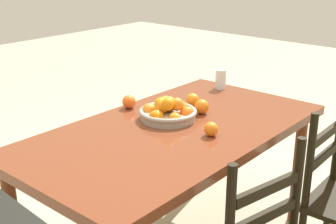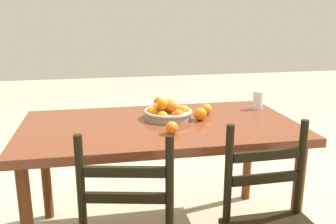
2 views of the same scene
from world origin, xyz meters
name	(u,v)px [view 1 (image 1 of 2)]	position (x,y,z in m)	size (l,w,h in m)	color
dining_table	(174,141)	(0.00, 0.00, 0.67)	(1.62, 0.88, 0.75)	brown
fruit_bowl	(168,111)	(-0.07, -0.10, 0.79)	(0.30, 0.30, 0.13)	#A59E95
orange_loose_0	(211,129)	(-0.03, 0.20, 0.78)	(0.07, 0.07, 0.07)	orange
orange_loose_1	(202,107)	(-0.25, -0.02, 0.79)	(0.08, 0.08, 0.08)	orange
orange_loose_2	(129,102)	(-0.06, -0.38, 0.79)	(0.08, 0.08, 0.08)	orange
orange_loose_3	(193,100)	(-0.33, -0.14, 0.78)	(0.07, 0.07, 0.07)	orange
drinking_glass	(221,79)	(-0.71, -0.21, 0.81)	(0.07, 0.07, 0.12)	silver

